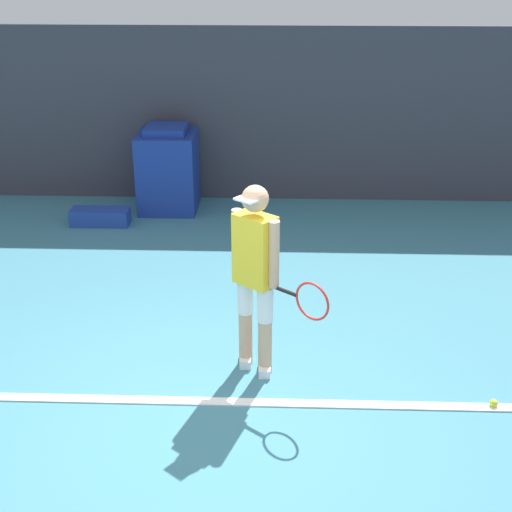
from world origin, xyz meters
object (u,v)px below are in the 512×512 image
object	(u,v)px
covered_chair	(168,170)
tennis_player	(256,272)
tennis_ball	(494,403)
equipment_bag	(100,217)

from	to	relation	value
covered_chair	tennis_player	bearing A→B (deg)	-71.32
tennis_ball	covered_chair	size ratio (longest dim) A/B	0.06
covered_chair	tennis_ball	bearing A→B (deg)	-53.83
tennis_ball	tennis_player	bearing A→B (deg)	165.45
covered_chair	equipment_bag	bearing A→B (deg)	-142.09
tennis_ball	covered_chair	bearing A→B (deg)	126.17
covered_chair	equipment_bag	distance (m)	1.13
tennis_player	tennis_ball	distance (m)	2.18
tennis_player	equipment_bag	world-z (taller)	tennis_player
tennis_ball	equipment_bag	bearing A→B (deg)	136.86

